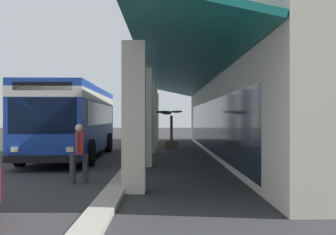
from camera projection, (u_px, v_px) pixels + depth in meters
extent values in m
plane|color=#2D2D30|center=(245.00, 155.00, 21.12)|extent=(120.00, 120.00, 0.00)
cube|color=#9E998E|center=(141.00, 153.00, 22.14)|extent=(34.45, 0.50, 0.12)
cube|color=beige|center=(336.00, 88.00, 22.21)|extent=(28.71, 12.66, 6.54)
cube|color=silver|center=(336.00, 16.00, 22.22)|extent=(29.01, 12.96, 0.60)
cube|color=beige|center=(155.00, 118.00, 33.63)|extent=(0.55, 0.55, 3.60)
cube|color=beige|center=(153.00, 118.00, 27.88)|extent=(0.55, 0.55, 3.60)
cube|color=beige|center=(150.00, 118.00, 22.14)|extent=(0.55, 0.55, 3.60)
cube|color=beige|center=(145.00, 117.00, 16.40)|extent=(0.55, 0.55, 3.60)
cube|color=beige|center=(134.00, 117.00, 10.66)|extent=(0.55, 0.55, 3.60)
cube|color=#146B66|center=(177.00, 74.00, 22.15)|extent=(28.71, 3.16, 0.82)
cube|color=#19232D|center=(210.00, 126.00, 22.16)|extent=(24.12, 0.08, 2.40)
cube|color=#193D9E|center=(73.00, 119.00, 20.04)|extent=(11.06, 2.81, 2.75)
cube|color=silver|center=(73.00, 99.00, 20.04)|extent=(11.08, 2.83, 0.36)
cube|color=#19232D|center=(74.00, 114.00, 20.34)|extent=(9.30, 2.80, 0.90)
cube|color=#19232D|center=(43.00, 116.00, 14.57)|extent=(0.11, 2.24, 1.20)
cube|color=black|center=(43.00, 86.00, 14.56)|extent=(0.11, 1.94, 0.28)
cube|color=black|center=(42.00, 159.00, 14.44)|extent=(0.26, 2.45, 0.24)
cube|color=silver|center=(70.00, 149.00, 14.55)|extent=(0.07, 0.24, 0.16)
cube|color=silver|center=(15.00, 150.00, 14.49)|extent=(0.07, 0.24, 0.16)
cube|color=silver|center=(79.00, 88.00, 21.54)|extent=(2.44, 1.84, 0.24)
cylinder|color=black|center=(90.00, 153.00, 16.45)|extent=(1.00, 0.30, 1.00)
cylinder|color=black|center=(20.00, 153.00, 16.37)|extent=(1.00, 0.30, 1.00)
cylinder|color=black|center=(109.00, 143.00, 23.15)|extent=(1.00, 0.30, 1.00)
cylinder|color=black|center=(59.00, 143.00, 23.07)|extent=(1.00, 0.30, 1.00)
cylinder|color=#38383D|center=(85.00, 168.00, 12.31)|extent=(0.16, 0.16, 0.80)
cylinder|color=#38383D|center=(73.00, 169.00, 12.09)|extent=(0.16, 0.16, 0.80)
cube|color=#B23333|center=(79.00, 143.00, 12.20)|extent=(0.50, 0.30, 0.60)
sphere|color=beige|center=(79.00, 128.00, 12.20)|extent=(0.22, 0.22, 0.22)
cylinder|color=#B23333|center=(81.00, 141.00, 12.49)|extent=(0.09, 0.09, 0.54)
cylinder|color=#B23333|center=(77.00, 142.00, 11.91)|extent=(0.09, 0.09, 0.54)
cube|color=brown|center=(171.00, 145.00, 25.49)|extent=(0.72, 0.72, 0.45)
cylinder|color=#332319|center=(171.00, 141.00, 25.49)|extent=(0.61, 0.61, 0.02)
cylinder|color=brown|center=(171.00, 128.00, 25.49)|extent=(0.16, 0.16, 1.46)
ellipsoid|color=#195123|center=(171.00, 113.00, 25.08)|extent=(0.86, 0.31, 0.18)
ellipsoid|color=#195123|center=(177.00, 112.00, 25.31)|extent=(0.55, 0.73, 0.17)
ellipsoid|color=#195123|center=(175.00, 112.00, 25.98)|extent=(1.07, 0.67, 0.18)
ellipsoid|color=#195123|center=(167.00, 113.00, 25.78)|extent=(0.72, 0.70, 0.19)
ellipsoid|color=#195123|center=(164.00, 112.00, 25.25)|extent=(0.66, 0.96, 0.19)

